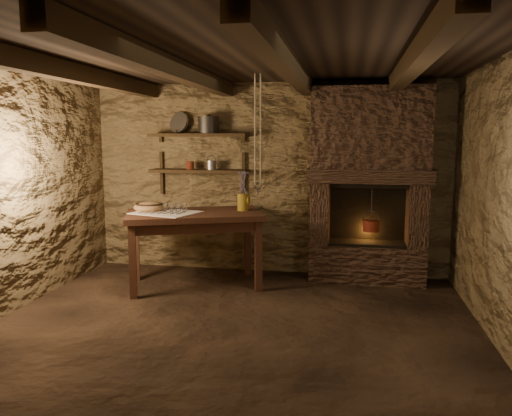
% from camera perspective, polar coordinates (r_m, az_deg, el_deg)
% --- Properties ---
extents(floor, '(4.50, 4.50, 0.00)m').
position_cam_1_polar(floor, '(4.69, -2.80, -13.50)').
color(floor, black).
rests_on(floor, ground).
extents(back_wall, '(4.50, 0.04, 2.40)m').
position_cam_1_polar(back_wall, '(6.34, 1.30, 3.35)').
color(back_wall, brown).
rests_on(back_wall, floor).
extents(front_wall, '(4.50, 0.04, 2.40)m').
position_cam_1_polar(front_wall, '(2.51, -13.59, -4.20)').
color(front_wall, brown).
rests_on(front_wall, floor).
extents(left_wall, '(0.04, 4.00, 2.40)m').
position_cam_1_polar(left_wall, '(5.38, -26.93, 1.62)').
color(left_wall, brown).
rests_on(left_wall, floor).
extents(right_wall, '(0.04, 4.00, 2.40)m').
position_cam_1_polar(right_wall, '(4.45, 26.58, 0.45)').
color(right_wall, brown).
rests_on(right_wall, floor).
extents(ceiling, '(4.50, 4.00, 0.04)m').
position_cam_1_polar(ceiling, '(4.41, -3.03, 16.89)').
color(ceiling, black).
rests_on(ceiling, back_wall).
extents(beam_far_left, '(0.14, 3.95, 0.16)m').
position_cam_1_polar(beam_far_left, '(4.96, -20.67, 14.36)').
color(beam_far_left, black).
rests_on(beam_far_left, ceiling).
extents(beam_mid_left, '(0.14, 3.95, 0.16)m').
position_cam_1_polar(beam_mid_left, '(4.54, -9.39, 15.39)').
color(beam_mid_left, black).
rests_on(beam_mid_left, ceiling).
extents(beam_mid_right, '(0.14, 3.95, 0.16)m').
position_cam_1_polar(beam_mid_right, '(4.31, 3.72, 15.88)').
color(beam_mid_right, black).
rests_on(beam_mid_right, ceiling).
extents(beam_far_right, '(0.14, 3.95, 0.16)m').
position_cam_1_polar(beam_far_right, '(4.31, 17.56, 15.54)').
color(beam_far_right, black).
rests_on(beam_far_right, ceiling).
extents(shelf_lower, '(1.25, 0.30, 0.04)m').
position_cam_1_polar(shelf_lower, '(6.37, -6.52, 4.23)').
color(shelf_lower, black).
rests_on(shelf_lower, back_wall).
extents(shelf_upper, '(1.25, 0.30, 0.04)m').
position_cam_1_polar(shelf_upper, '(6.36, -6.58, 8.28)').
color(shelf_upper, black).
rests_on(shelf_upper, back_wall).
extents(hearth, '(1.43, 0.51, 2.30)m').
position_cam_1_polar(hearth, '(6.03, 12.76, 3.16)').
color(hearth, '#332219').
rests_on(hearth, floor).
extents(work_table, '(1.74, 1.36, 0.87)m').
position_cam_1_polar(work_table, '(5.85, -7.02, -4.35)').
color(work_table, '#361D13').
rests_on(work_table, floor).
extents(linen_cloth, '(0.81, 0.73, 0.01)m').
position_cam_1_polar(linen_cloth, '(5.76, -10.25, -0.51)').
color(linen_cloth, white).
rests_on(linen_cloth, work_table).
extents(pewter_cutlery_row, '(0.61, 0.38, 0.01)m').
position_cam_1_polar(pewter_cutlery_row, '(5.74, -10.33, -0.45)').
color(pewter_cutlery_row, gray).
rests_on(pewter_cutlery_row, linen_cloth).
extents(drinking_glasses, '(0.22, 0.07, 0.09)m').
position_cam_1_polar(drinking_glasses, '(5.87, -9.61, 0.13)').
color(drinking_glasses, white).
rests_on(drinking_glasses, linen_cloth).
extents(stoneware_jug, '(0.16, 0.16, 0.47)m').
position_cam_1_polar(stoneware_jug, '(5.83, -1.48, 1.64)').
color(stoneware_jug, olive).
rests_on(stoneware_jug, work_table).
extents(wooden_bowl, '(0.38, 0.38, 0.13)m').
position_cam_1_polar(wooden_bowl, '(5.95, -12.11, 0.08)').
color(wooden_bowl, '#A27446').
rests_on(wooden_bowl, work_table).
extents(iron_stockpot, '(0.27, 0.27, 0.19)m').
position_cam_1_polar(iron_stockpot, '(6.32, -5.46, 9.33)').
color(iron_stockpot, '#2B2927').
rests_on(iron_stockpot, shelf_upper).
extents(tin_pan, '(0.30, 0.22, 0.27)m').
position_cam_1_polar(tin_pan, '(6.55, -8.77, 9.61)').
color(tin_pan, '#A09F9A').
rests_on(tin_pan, shelf_upper).
extents(small_kettle, '(0.20, 0.17, 0.18)m').
position_cam_1_polar(small_kettle, '(6.32, -5.12, 4.91)').
color(small_kettle, '#A09F9A').
rests_on(small_kettle, shelf_lower).
extents(rusty_tin, '(0.13, 0.13, 0.10)m').
position_cam_1_polar(rusty_tin, '(6.41, -7.55, 4.86)').
color(rusty_tin, '#4F1A0F').
rests_on(rusty_tin, shelf_lower).
extents(red_pot, '(0.24, 0.24, 0.54)m').
position_cam_1_polar(red_pot, '(6.05, 13.01, -1.90)').
color(red_pot, maroon).
rests_on(red_pot, hearth).
extents(hanging_ropes, '(0.08, 0.08, 1.20)m').
position_cam_1_polar(hanging_ropes, '(5.38, 0.20, 8.90)').
color(hanging_ropes, tan).
rests_on(hanging_ropes, ceiling).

